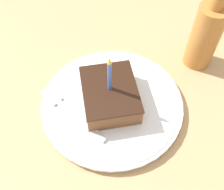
# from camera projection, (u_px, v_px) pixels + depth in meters

# --- Properties ---
(ground_plane) EXTENTS (2.40, 2.40, 0.04)m
(ground_plane) POSITION_uv_depth(u_px,v_px,m) (118.00, 115.00, 0.55)
(ground_plane) COLOR tan
(ground_plane) RESTS_ON ground
(plate) EXTENTS (0.28, 0.28, 0.02)m
(plate) POSITION_uv_depth(u_px,v_px,m) (112.00, 103.00, 0.53)
(plate) COLOR silver
(plate) RESTS_ON ground_plane
(cake_slice) EXTENTS (0.10, 0.13, 0.13)m
(cake_slice) POSITION_uv_depth(u_px,v_px,m) (110.00, 95.00, 0.50)
(cake_slice) COLOR brown
(cake_slice) RESTS_ON plate
(fork) EXTENTS (0.12, 0.15, 0.00)m
(fork) POSITION_uv_depth(u_px,v_px,m) (68.00, 110.00, 0.51)
(fork) COLOR #B2B2B7
(fork) RESTS_ON plate
(bottle) EXTENTS (0.06, 0.06, 0.20)m
(bottle) POSITION_uv_depth(u_px,v_px,m) (206.00, 34.00, 0.54)
(bottle) COLOR #B27233
(bottle) RESTS_ON ground_plane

